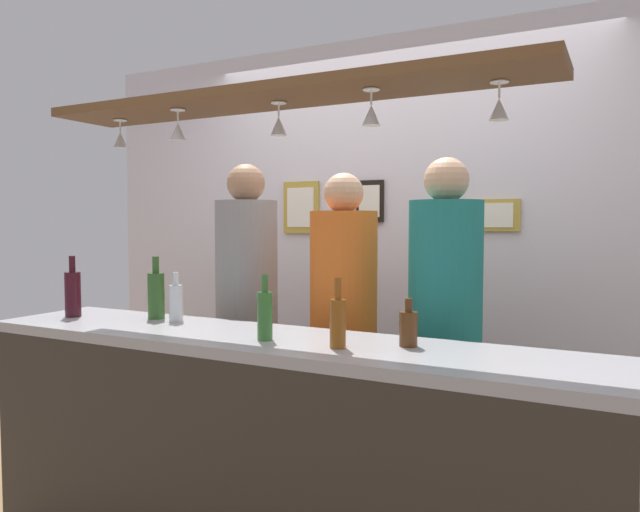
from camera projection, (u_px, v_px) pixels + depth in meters
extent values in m
cube|color=silver|center=(394.00, 248.00, 3.66)|extent=(4.40, 0.06, 2.60)
cube|color=#99999E|center=(269.00, 342.00, 2.39)|extent=(2.70, 0.55, 0.04)
cube|color=#2D2823|center=(233.00, 487.00, 2.19)|extent=(2.65, 0.04, 0.95)
cube|color=brown|center=(275.00, 96.00, 2.38)|extent=(2.20, 0.36, 0.04)
cylinder|color=silver|center=(120.00, 120.00, 2.81)|extent=(0.06, 0.06, 0.00)
cylinder|color=silver|center=(120.00, 126.00, 2.81)|extent=(0.01, 0.01, 0.06)
cone|color=silver|center=(120.00, 140.00, 2.81)|extent=(0.07, 0.07, 0.08)
cylinder|color=silver|center=(178.00, 110.00, 2.55)|extent=(0.06, 0.06, 0.00)
cylinder|color=silver|center=(178.00, 116.00, 2.55)|extent=(0.01, 0.01, 0.06)
cone|color=silver|center=(178.00, 132.00, 2.55)|extent=(0.07, 0.07, 0.08)
cylinder|color=silver|center=(279.00, 103.00, 2.40)|extent=(0.06, 0.06, 0.00)
cylinder|color=silver|center=(279.00, 110.00, 2.40)|extent=(0.01, 0.01, 0.06)
cone|color=silver|center=(279.00, 126.00, 2.41)|extent=(0.07, 0.07, 0.08)
cylinder|color=silver|center=(371.00, 90.00, 2.16)|extent=(0.06, 0.06, 0.00)
cylinder|color=silver|center=(371.00, 97.00, 2.16)|extent=(0.01, 0.01, 0.06)
cone|color=silver|center=(371.00, 115.00, 2.17)|extent=(0.07, 0.07, 0.08)
cylinder|color=silver|center=(499.00, 82.00, 2.04)|extent=(0.06, 0.06, 0.00)
cylinder|color=silver|center=(499.00, 90.00, 2.05)|extent=(0.01, 0.01, 0.06)
cone|color=silver|center=(499.00, 109.00, 2.05)|extent=(0.07, 0.07, 0.08)
cube|color=#2D334C|center=(248.00, 409.00, 3.28)|extent=(0.17, 0.18, 0.84)
cylinder|color=gray|center=(247.00, 268.00, 3.24)|extent=(0.34, 0.34, 0.73)
sphere|color=#9E7556|center=(246.00, 183.00, 3.21)|extent=(0.21, 0.21, 0.21)
cube|color=#2D334C|center=(343.00, 429.00, 3.01)|extent=(0.17, 0.18, 0.81)
cylinder|color=orange|center=(344.00, 281.00, 2.97)|extent=(0.34, 0.34, 0.70)
sphere|color=tan|center=(344.00, 193.00, 2.94)|extent=(0.20, 0.20, 0.20)
cube|color=#2D334C|center=(443.00, 444.00, 2.77)|extent=(0.17, 0.18, 0.83)
cylinder|color=#1E7A75|center=(445.00, 279.00, 2.73)|extent=(0.34, 0.34, 0.73)
sphere|color=tan|center=(446.00, 180.00, 2.70)|extent=(0.21, 0.21, 0.21)
cylinder|color=brown|center=(338.00, 324.00, 2.17)|extent=(0.06, 0.06, 0.18)
cylinder|color=brown|center=(338.00, 289.00, 2.16)|extent=(0.03, 0.03, 0.08)
cylinder|color=#380F19|center=(73.00, 294.00, 2.90)|extent=(0.08, 0.08, 0.22)
cylinder|color=#380F19|center=(72.00, 264.00, 2.89)|extent=(0.03, 0.03, 0.08)
cylinder|color=#512D14|center=(408.00, 329.00, 2.20)|extent=(0.07, 0.07, 0.13)
cylinder|color=#512D14|center=(409.00, 305.00, 2.20)|extent=(0.03, 0.03, 0.05)
cylinder|color=#336B2D|center=(265.00, 316.00, 2.32)|extent=(0.06, 0.06, 0.19)
cylinder|color=#336B2D|center=(265.00, 283.00, 2.31)|extent=(0.03, 0.03, 0.07)
cylinder|color=#2D5623|center=(156.00, 296.00, 2.84)|extent=(0.08, 0.08, 0.22)
cylinder|color=#2D5623|center=(156.00, 265.00, 2.84)|extent=(0.03, 0.03, 0.08)
cylinder|color=silver|center=(176.00, 303.00, 2.77)|extent=(0.06, 0.06, 0.17)
cylinder|color=silver|center=(176.00, 279.00, 2.76)|extent=(0.03, 0.03, 0.06)
cube|color=black|center=(370.00, 201.00, 3.67)|extent=(0.18, 0.02, 0.26)
cube|color=white|center=(369.00, 201.00, 3.66)|extent=(0.14, 0.01, 0.20)
cube|color=#B29338|center=(301.00, 207.00, 3.90)|extent=(0.26, 0.02, 0.34)
cube|color=white|center=(300.00, 207.00, 3.89)|extent=(0.20, 0.01, 0.26)
cube|color=#B29338|center=(493.00, 215.00, 3.34)|extent=(0.30, 0.02, 0.18)
cube|color=white|center=(492.00, 215.00, 3.32)|extent=(0.23, 0.01, 0.14)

